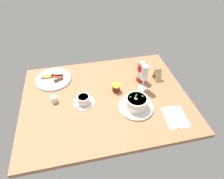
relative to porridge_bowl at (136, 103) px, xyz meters
The scene contains 10 objects.
ground_plane 22.56cm from the porridge_bowl, 142.31° to the left, with size 110.00×84.00×3.00cm, color #A8754C.
porridge_bowl is the anchor object (origin of this frame).
cutlery_setting 24.66cm from the porridge_bowl, 29.48° to the right, with size 14.10×17.48×0.90cm.
coffee_cup 33.81cm from the porridge_bowl, 161.26° to the left, with size 13.92×13.92×5.92cm.
creamer_jug 53.36cm from the porridge_bowl, 161.97° to the left, with size 4.35×4.93×4.90cm.
wine_glass 21.21cm from the porridge_bowl, 58.86° to the left, with size 6.61×6.61×19.22cm.
jam_jar 20.14cm from the porridge_bowl, 116.01° to the left, with size 5.65×5.65×5.43cm.
sauce_bottle_red 27.98cm from the porridge_bowl, 65.89° to the left, with size 6.43×6.43×15.92cm.
breakfast_plate 65.04cm from the porridge_bowl, 142.79° to the left, with size 25.85×25.85×3.70cm.
menu_card 33.89cm from the porridge_bowl, 45.70° to the left, with size 4.70×7.34×9.43cm.
Camera 1 is at (-14.45, -89.04, 91.12)cm, focal length 30.46 mm.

